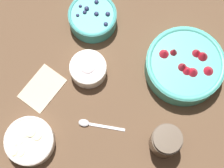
# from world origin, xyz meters

# --- Properties ---
(ground_plane) EXTENTS (4.00, 4.00, 0.00)m
(ground_plane) POSITION_xyz_m (0.00, 0.00, 0.00)
(ground_plane) COLOR brown
(bowl_strawberries) EXTENTS (0.23, 0.23, 0.09)m
(bowl_strawberries) POSITION_xyz_m (-0.08, 0.15, 0.04)
(bowl_strawberries) COLOR #47AD9E
(bowl_strawberries) RESTS_ON ground_plane
(bowl_blueberries) EXTENTS (0.15, 0.15, 0.06)m
(bowl_blueberries) POSITION_xyz_m (-0.15, -0.16, 0.03)
(bowl_blueberries) COLOR teal
(bowl_blueberries) RESTS_ON ground_plane
(bowl_bananas) EXTENTS (0.14, 0.14, 0.04)m
(bowl_bananas) POSITION_xyz_m (0.27, -0.21, 0.03)
(bowl_bananas) COLOR silver
(bowl_bananas) RESTS_ON ground_plane
(bowl_cream) EXTENTS (0.11, 0.11, 0.06)m
(bowl_cream) POSITION_xyz_m (0.01, -0.12, 0.03)
(bowl_cream) COLOR white
(bowl_cream) RESTS_ON ground_plane
(jar_chocolate) EXTENTS (0.09, 0.09, 0.09)m
(jar_chocolate) POSITION_xyz_m (0.16, 0.16, 0.04)
(jar_chocolate) COLOR brown
(jar_chocolate) RESTS_ON ground_plane
(napkin) EXTENTS (0.15, 0.13, 0.01)m
(napkin) POSITION_xyz_m (0.11, -0.23, 0.00)
(napkin) COLOR beige
(napkin) RESTS_ON ground_plane
(spoon) EXTENTS (0.03, 0.14, 0.01)m
(spoon) POSITION_xyz_m (0.17, -0.05, 0.00)
(spoon) COLOR silver
(spoon) RESTS_ON ground_plane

